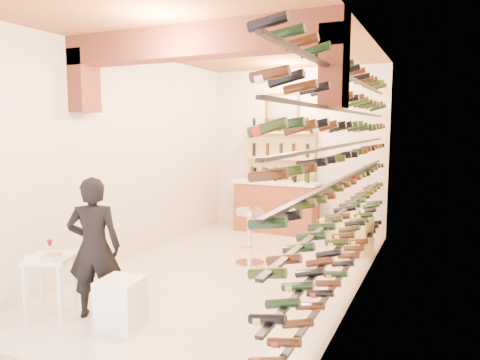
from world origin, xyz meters
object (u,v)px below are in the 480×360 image
at_px(white_stool, 121,303).
at_px(back_counter, 276,205).
at_px(person, 94,247).
at_px(crate_lower, 353,245).
at_px(tasting_table, 50,267).
at_px(chrome_barstool, 250,232).
at_px(wine_rack, 342,169).

bearing_deg(white_stool, back_counter, 90.14).
relative_size(person, crate_lower, 2.70).
xyz_separation_m(tasting_table, person, (0.45, 0.20, 0.22)).
bearing_deg(back_counter, crate_lower, -30.66).
bearing_deg(chrome_barstool, person, -108.56).
bearing_deg(tasting_table, chrome_barstool, 40.72).
xyz_separation_m(tasting_table, white_stool, (0.88, 0.09, -0.29)).
bearing_deg(chrome_barstool, crate_lower, 40.98).
relative_size(white_stool, person, 0.33).
xyz_separation_m(wine_rack, chrome_barstool, (-1.46, 0.49, -1.06)).
height_order(white_stool, person, person).
relative_size(wine_rack, chrome_barstool, 6.73).
bearing_deg(person, wine_rack, -169.86).
bearing_deg(crate_lower, person, -121.01).
distance_m(white_stool, person, 0.68).
relative_size(back_counter, person, 1.11).
xyz_separation_m(chrome_barstool, crate_lower, (1.32, 1.15, -0.32)).
relative_size(wine_rack, white_stool, 11.12).
height_order(back_counter, person, person).
xyz_separation_m(person, crate_lower, (2.13, 3.54, -0.60)).
bearing_deg(crate_lower, white_stool, -114.85).
height_order(tasting_table, white_stool, tasting_table).
bearing_deg(back_counter, wine_rack, -55.34).
relative_size(back_counter, tasting_table, 2.10).
bearing_deg(white_stool, wine_rack, 47.80).
height_order(person, chrome_barstool, person).
relative_size(white_stool, crate_lower, 0.90).
bearing_deg(wine_rack, person, -139.96).
bearing_deg(tasting_table, crate_lower, 31.94).
relative_size(tasting_table, person, 0.53).
bearing_deg(white_stool, crate_lower, 65.15).
distance_m(white_stool, chrome_barstool, 2.53).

